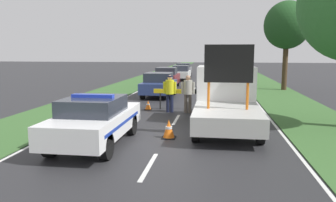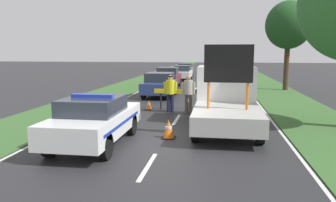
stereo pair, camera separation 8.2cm
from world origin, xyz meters
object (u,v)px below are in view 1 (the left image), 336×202
object	(u,v)px
traffic_cone_near_police	(148,105)
queued_car_van_white	(181,73)
queued_car_hatch_blue	(159,85)
queued_car_wagon_maroon	(167,77)
police_car	(95,120)
traffic_cone_centre_front	(118,107)
queued_car_suv_grey	(184,70)
work_truck	(226,98)
traffic_cone_near_truck	(169,129)
pedestrian_civilian	(188,91)
road_barrier	(187,93)
police_officer	(170,90)
roadside_tree_near_left	(287,26)

from	to	relation	value
traffic_cone_near_police	queued_car_van_white	world-z (taller)	queued_car_van_white
queued_car_hatch_blue	queued_car_wagon_maroon	distance (m)	5.55
police_car	queued_car_hatch_blue	distance (m)	11.21
police_car	traffic_cone_near_police	bearing A→B (deg)	92.46
queued_car_van_white	traffic_cone_centre_front	bearing A→B (deg)	86.59
traffic_cone_centre_front	queued_car_suv_grey	size ratio (longest dim) A/B	0.13
police_car	work_truck	bearing A→B (deg)	43.31
traffic_cone_near_police	queued_car_hatch_blue	distance (m)	4.85
police_car	traffic_cone_near_truck	world-z (taller)	police_car
police_car	pedestrian_civilian	distance (m)	6.36
queued_car_van_white	pedestrian_civilian	bearing A→B (deg)	97.04
queued_car_van_white	queued_car_suv_grey	distance (m)	5.86
traffic_cone_near_truck	queued_car_hatch_blue	xyz separation A→B (m)	(-2.09, 10.09, 0.48)
pedestrian_civilian	queued_car_suv_grey	bearing A→B (deg)	91.73
queued_car_hatch_blue	queued_car_wagon_maroon	size ratio (longest dim) A/B	1.00
work_truck	pedestrian_civilian	xyz separation A→B (m)	(-1.71, 2.70, -0.07)
work_truck	road_barrier	distance (m)	3.94
road_barrier	queued_car_hatch_blue	distance (m)	5.06
work_truck	queued_car_van_white	world-z (taller)	work_truck
police_officer	traffic_cone_centre_front	world-z (taller)	police_officer
traffic_cone_near_truck	pedestrian_civilian	bearing A→B (deg)	87.07
pedestrian_civilian	queued_car_van_white	size ratio (longest dim) A/B	0.43
traffic_cone_centre_front	queued_car_hatch_blue	distance (m)	5.96
traffic_cone_near_truck	queued_car_suv_grey	world-z (taller)	queued_car_suv_grey
traffic_cone_centre_front	roadside_tree_near_left	xyz separation A→B (m)	(9.78, 10.90, 4.57)
road_barrier	pedestrian_civilian	xyz separation A→B (m)	(0.14, -0.77, 0.19)
traffic_cone_near_truck	queued_car_suv_grey	xyz separation A→B (m)	(-2.29, 28.50, 0.47)
pedestrian_civilian	queued_car_van_white	xyz separation A→B (m)	(-2.21, 17.89, -0.27)
traffic_cone_centre_front	queued_car_hatch_blue	bearing A→B (deg)	80.51
work_truck	police_officer	bearing A→B (deg)	-48.74
queued_car_suv_grey	queued_car_van_white	bearing A→B (deg)	93.15
traffic_cone_near_police	queued_car_hatch_blue	size ratio (longest dim) A/B	0.12
police_officer	queued_car_suv_grey	size ratio (longest dim) A/B	0.43
work_truck	police_officer	size ratio (longest dim) A/B	2.92
road_barrier	police_officer	world-z (taller)	police_officer
police_officer	queued_car_van_white	distance (m)	17.97
work_truck	queued_car_hatch_blue	bearing A→B (deg)	-65.99
traffic_cone_centre_front	traffic_cone_near_truck	bearing A→B (deg)	-54.14
queued_car_hatch_blue	roadside_tree_near_left	bearing A→B (deg)	-150.14
work_truck	queued_car_wagon_maroon	bearing A→B (deg)	-74.90
work_truck	roadside_tree_near_left	size ratio (longest dim) A/B	0.79
queued_car_suv_grey	queued_car_hatch_blue	bearing A→B (deg)	90.63
queued_car_hatch_blue	queued_car_suv_grey	distance (m)	18.41
road_barrier	queued_car_suv_grey	world-z (taller)	queued_car_suv_grey
police_car	queued_car_van_white	distance (m)	23.77
road_barrier	traffic_cone_centre_front	size ratio (longest dim) A/B	6.26
road_barrier	traffic_cone_centre_front	distance (m)	3.48
police_car	work_truck	xyz separation A→B (m)	(4.13, 3.18, 0.33)
roadside_tree_near_left	road_barrier	bearing A→B (deg)	-124.50
traffic_cone_near_truck	queued_car_wagon_maroon	size ratio (longest dim) A/B	0.16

